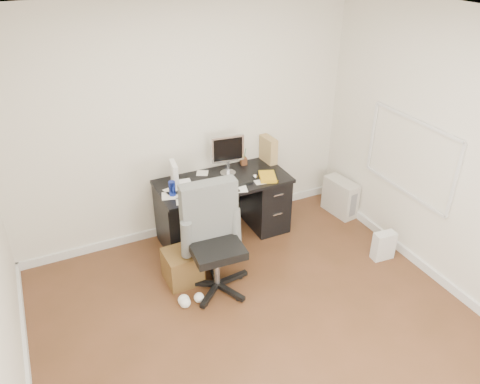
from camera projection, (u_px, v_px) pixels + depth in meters
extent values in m
plane|color=#492D17|center=(267.00, 337.00, 4.25)|extent=(4.00, 4.00, 0.00)
cube|color=silver|center=(184.00, 124.00, 5.14)|extent=(4.00, 0.02, 2.70)
cube|color=silver|center=(462.00, 162.00, 4.32)|extent=(0.02, 4.00, 2.70)
cube|color=white|center=(279.00, 28.00, 2.90)|extent=(4.00, 4.00, 0.02)
cube|color=silver|center=(191.00, 223.00, 5.78)|extent=(4.00, 0.03, 0.10)
cube|color=silver|center=(432.00, 272.00, 4.96)|extent=(0.03, 4.00, 0.10)
cube|color=black|center=(223.00, 182.00, 5.29)|extent=(1.50, 0.70, 0.04)
cube|color=black|center=(179.00, 221.00, 5.27)|extent=(0.40, 0.60, 0.71)
cube|color=black|center=(265.00, 199.00, 5.68)|extent=(0.40, 0.60, 0.71)
cube|color=black|center=(213.00, 190.00, 5.68)|extent=(0.70, 0.03, 0.51)
cube|color=black|center=(233.00, 184.00, 5.17)|extent=(0.46, 0.18, 0.03)
sphere|color=#B4B3B7|center=(255.00, 176.00, 5.29)|extent=(0.06, 0.06, 0.06)
cylinder|color=#162899|center=(172.00, 188.00, 4.95)|extent=(0.07, 0.07, 0.16)
cube|color=white|center=(174.00, 174.00, 5.12)|extent=(0.14, 0.24, 0.27)
cube|color=#A88751|center=(268.00, 150.00, 5.62)|extent=(0.15, 0.27, 0.31)
cube|color=gold|center=(268.00, 177.00, 5.30)|extent=(0.27, 0.30, 0.04)
cube|color=beige|center=(340.00, 197.00, 5.97)|extent=(0.27, 0.49, 0.46)
cube|color=silver|center=(384.00, 246.00, 5.18)|extent=(0.26, 0.19, 0.33)
cube|color=#442914|center=(182.00, 266.00, 4.85)|extent=(0.37, 0.37, 0.35)
cube|color=slate|center=(208.00, 224.00, 5.69)|extent=(0.36, 0.33, 0.18)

